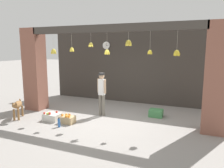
# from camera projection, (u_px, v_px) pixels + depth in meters

# --- Properties ---
(ground_plane) EXTENTS (60.00, 60.00, 0.00)m
(ground_plane) POSITION_uv_depth(u_px,v_px,m) (107.00, 121.00, 7.25)
(ground_plane) COLOR gray
(shop_back_wall) EXTENTS (7.73, 0.12, 3.13)m
(shop_back_wall) POSITION_uv_depth(u_px,v_px,m) (133.00, 67.00, 9.53)
(shop_back_wall) COLOR #38332D
(shop_back_wall) RESTS_ON ground_plane
(shop_pillar_left) EXTENTS (0.70, 0.60, 3.13)m
(shop_pillar_left) POSITION_uv_depth(u_px,v_px,m) (35.00, 70.00, 8.48)
(shop_pillar_left) COLOR brown
(shop_pillar_left) RESTS_ON ground_plane
(shop_pillar_right) EXTENTS (0.70, 0.60, 3.13)m
(shop_pillar_right) POSITION_uv_depth(u_px,v_px,m) (217.00, 79.00, 6.04)
(shop_pillar_right) COLOR brown
(shop_pillar_right) RESTS_ON ground_plane
(storefront_awning) EXTENTS (5.83, 0.25, 0.97)m
(storefront_awning) POSITION_uv_depth(u_px,v_px,m) (108.00, 30.00, 6.87)
(storefront_awning) COLOR #3D3833
(dog) EXTENTS (0.52, 0.79, 0.66)m
(dog) POSITION_uv_depth(u_px,v_px,m) (17.00, 106.00, 7.46)
(dog) COLOR olive
(dog) RESTS_ON ground_plane
(shopkeeper) EXTENTS (0.34, 0.26, 1.54)m
(shopkeeper) POSITION_uv_depth(u_px,v_px,m) (102.00, 91.00, 7.72)
(shopkeeper) COLOR #6B665B
(shopkeeper) RESTS_ON ground_plane
(fruit_crate_oranges) EXTENTS (0.46, 0.33, 0.30)m
(fruit_crate_oranges) POSITION_uv_depth(u_px,v_px,m) (67.00, 119.00, 7.04)
(fruit_crate_oranges) COLOR tan
(fruit_crate_oranges) RESTS_ON ground_plane
(fruit_crate_apples) EXTENTS (0.53, 0.41, 0.30)m
(fruit_crate_apples) POSITION_uv_depth(u_px,v_px,m) (52.00, 117.00, 7.32)
(fruit_crate_apples) COLOR silver
(fruit_crate_apples) RESTS_ON ground_plane
(produce_box_green) EXTENTS (0.46, 0.38, 0.26)m
(produce_box_green) POSITION_uv_depth(u_px,v_px,m) (156.00, 113.00, 7.71)
(produce_box_green) COLOR #42844C
(produce_box_green) RESTS_ON ground_plane
(water_bottle) EXTENTS (0.08, 0.08, 0.30)m
(water_bottle) POSITION_uv_depth(u_px,v_px,m) (59.00, 123.00, 6.69)
(water_bottle) COLOR #2D60AD
(water_bottle) RESTS_ON ground_plane
(wall_clock) EXTENTS (0.36, 0.03, 0.36)m
(wall_clock) POSITION_uv_depth(u_px,v_px,m) (106.00, 45.00, 9.78)
(wall_clock) COLOR black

